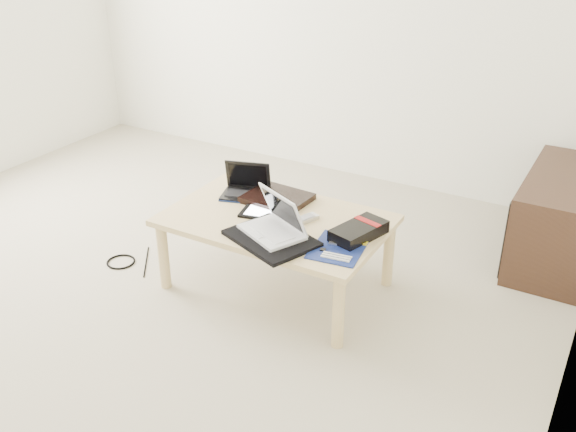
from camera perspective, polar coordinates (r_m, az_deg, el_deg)
The scene contains 14 objects.
ground at distance 3.43m, azimuth -12.90°, elevation -6.80°, with size 4.00×4.00×0.00m, color beige.
coffee_table at distance 3.24m, azimuth -1.06°, elevation -0.92°, with size 1.10×0.70×0.40m.
media_cabinet at distance 3.85m, azimuth 22.90°, elevation -0.16°, with size 0.41×0.90×0.50m.
book at distance 3.39m, azimuth -0.96°, elevation 1.59°, with size 0.34×0.29×0.03m.
netbook at distance 3.45m, azimuth -3.75°, elevation 2.45°, with size 0.29×0.25×0.18m.
tablet at distance 3.27m, azimuth -1.86°, elevation 0.41°, with size 0.29×0.24×0.01m.
remote at distance 3.15m, azimuth 0.84°, elevation -0.53°, with size 0.14×0.25×0.02m.
neoprene_sleeve at distance 3.01m, azimuth -1.49°, elevation -2.01°, with size 0.41×0.30×0.02m, color black.
white_laptop at distance 3.02m, azimuth -1.14°, elevation -0.74°, with size 0.36×0.32×0.20m.
motherboard at distance 2.95m, azimuth 4.52°, elevation -2.86°, with size 0.27×0.32×0.01m.
gpu_box at distance 3.04m, azimuth 6.31°, elevation -1.36°, with size 0.22×0.31×0.06m.
cable_coil at distance 3.25m, azimuth -3.13°, elevation 0.24°, with size 0.11×0.11×0.01m, color black.
floor_cable_coil at distance 3.73m, azimuth -14.63°, elevation -3.96°, with size 0.16×0.16×0.01m, color black.
floor_cable_trail at distance 3.70m, azimuth -12.49°, elevation -3.98°, with size 0.01×0.01×0.32m, color black.
Camera 1 is at (2.04, -2.03, 1.86)m, focal length 40.00 mm.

